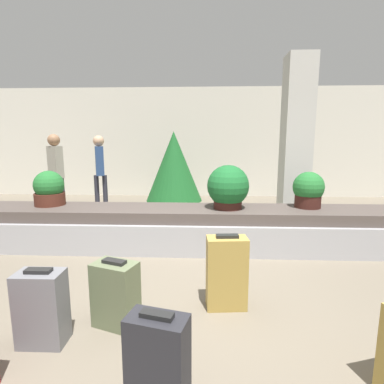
# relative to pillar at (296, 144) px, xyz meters

# --- Properties ---
(ground_plane) EXTENTS (18.00, 18.00, 0.00)m
(ground_plane) POSITION_rel_pillar_xyz_m (-1.91, -2.99, -1.60)
(ground_plane) COLOR #6B6051
(back_wall) EXTENTS (18.00, 0.06, 3.20)m
(back_wall) POSITION_rel_pillar_xyz_m (-1.91, 3.22, 0.00)
(back_wall) COLOR beige
(back_wall) RESTS_ON ground_plane
(carousel) EXTENTS (8.97, 0.96, 0.63)m
(carousel) POSITION_rel_pillar_xyz_m (-1.91, -1.29, -1.30)
(carousel) COLOR #9E9EA3
(carousel) RESTS_ON ground_plane
(pillar) EXTENTS (0.50, 0.50, 3.20)m
(pillar) POSITION_rel_pillar_xyz_m (0.00, 0.00, 0.00)
(pillar) COLOR beige
(pillar) RESTS_ON ground_plane
(suitcase_1) EXTENTS (0.37, 0.23, 0.65)m
(suitcase_1) POSITION_rel_pillar_xyz_m (-3.02, -3.64, -1.29)
(suitcase_1) COLOR slate
(suitcase_1) RESTS_ON ground_plane
(suitcase_3) EXTENTS (0.44, 0.36, 0.62)m
(suitcase_3) POSITION_rel_pillar_xyz_m (-2.50, -3.36, -1.30)
(suitcase_3) COLOR #5B6647
(suitcase_3) RESTS_ON ground_plane
(suitcase_4) EXTENTS (0.40, 0.28, 0.65)m
(suitcase_4) POSITION_rel_pillar_xyz_m (-1.99, -4.21, -1.29)
(suitcase_4) COLOR #232328
(suitcase_4) RESTS_ON ground_plane
(suitcase_5) EXTENTS (0.41, 0.25, 0.75)m
(suitcase_5) POSITION_rel_pillar_xyz_m (-1.49, -3.02, -1.24)
(suitcase_5) COLOR #A3843D
(suitcase_5) RESTS_ON ground_plane
(potted_plant_0) EXTENTS (0.47, 0.47, 0.56)m
(potted_plant_0) POSITION_rel_pillar_xyz_m (-4.22, -1.17, -0.72)
(potted_plant_0) COLOR #4C2319
(potted_plant_0) RESTS_ON carousel
(potted_plant_1) EXTENTS (0.64, 0.64, 0.67)m
(potted_plant_1) POSITION_rel_pillar_xyz_m (-1.36, -1.29, -0.65)
(potted_plant_1) COLOR #381914
(potted_plant_1) RESTS_ON carousel
(potted_plant_2) EXTENTS (0.47, 0.47, 0.56)m
(potted_plant_2) POSITION_rel_pillar_xyz_m (-0.11, -1.17, -0.70)
(potted_plant_2) COLOR #381914
(potted_plant_2) RESTS_ON carousel
(traveler_0) EXTENTS (0.31, 0.36, 1.78)m
(traveler_0) POSITION_rel_pillar_xyz_m (-4.19, 1.11, -0.52)
(traveler_0) COLOR #282833
(traveler_0) RESTS_ON ground_plane
(traveler_1) EXTENTS (0.36, 0.34, 1.74)m
(traveler_1) POSITION_rel_pillar_xyz_m (0.16, 0.87, -0.55)
(traveler_1) COLOR #282833
(traveler_1) RESTS_ON ground_plane
(traveler_2) EXTENTS (0.37, 0.32, 1.80)m
(traveler_2) POSITION_rel_pillar_xyz_m (-4.92, 0.47, -0.51)
(traveler_2) COLOR #282833
(traveler_2) RESTS_ON ground_plane
(decorated_tree) EXTENTS (1.39, 1.39, 1.89)m
(decorated_tree) POSITION_rel_pillar_xyz_m (-2.49, 1.56, -0.57)
(decorated_tree) COLOR #4C331E
(decorated_tree) RESTS_ON ground_plane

